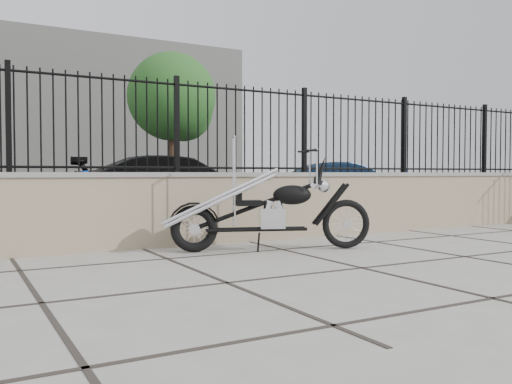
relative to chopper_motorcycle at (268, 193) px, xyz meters
name	(u,v)px	position (x,y,z in m)	size (l,w,h in m)	color
ground_plane	(362,268)	(0.20, -1.52, -0.71)	(90.00, 90.00, 0.00)	#99968E
parking_lot	(89,205)	(0.20, 10.98, -0.71)	(30.00, 30.00, 0.00)	black
retaining_wall	(245,207)	(0.20, 0.98, -0.23)	(14.00, 0.36, 0.96)	gray
iron_fence	(245,129)	(0.20, 0.98, 0.85)	(14.00, 0.08, 1.20)	black
background_building	(30,115)	(0.20, 24.98, 3.29)	(22.00, 6.00, 8.00)	beige
chopper_motorcycle	(268,193)	(0.00, 0.00, 0.00)	(2.36, 0.42, 1.42)	black
car_black	(180,186)	(1.02, 5.57, -0.04)	(1.86, 4.59, 1.33)	black
car_blue	(347,186)	(5.68, 5.56, -0.09)	(1.30, 3.73, 1.23)	#0E1F36
bollard_a	(85,200)	(-1.44, 3.58, -0.21)	(0.12, 0.12, 0.99)	#0C4EBA
bollard_b	(253,197)	(1.80, 3.67, -0.23)	(0.12, 0.12, 0.96)	#0E38D6
bollard_c	(405,192)	(5.52, 3.31, -0.19)	(0.12, 0.12, 1.04)	#0C20B9
tree_right	(172,93)	(4.31, 14.93, 3.45)	(3.52, 3.52, 5.95)	#382619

